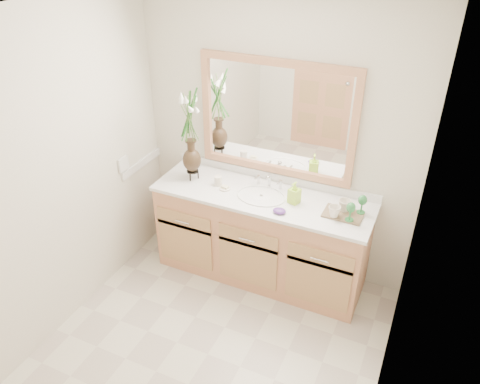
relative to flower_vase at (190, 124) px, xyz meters
The scene contains 20 objects.
floor 1.81m from the flower_vase, 57.28° to the right, with size 2.60×2.60×0.00m, color beige.
ceiling 1.61m from the flower_vase, 57.28° to the right, with size 2.40×2.60×0.02m, color white.
wall_back 0.73m from the flower_vase, 23.16° to the left, with size 2.40×0.02×2.40m, color silver.
wall_left 1.17m from the flower_vase, 118.11° to the right, with size 0.02×2.60×2.40m, color silver.
wall_right 2.12m from the flower_vase, 28.79° to the right, with size 0.02×2.60×2.40m, color silver.
vanity 1.15m from the flower_vase, ahead, with size 1.80×0.55×0.80m.
counter 0.84m from the flower_vase, ahead, with size 1.84×0.57×0.03m, color white.
sink 0.87m from the flower_vase, ahead, with size 0.38×0.34×0.23m.
mirror 0.71m from the flower_vase, 21.52° to the left, with size 1.32×0.04×0.97m.
switch_plate 0.69m from the flower_vase, 154.37° to the right, with size 0.02×0.12×0.12m, color white.
flower_vase is the anchor object (origin of this frame).
tumbler 0.54m from the flower_vase, ahead, with size 0.07×0.07×0.09m, color silver.
soap_dish 0.61m from the flower_vase, ahead, with size 0.09×0.09×0.03m.
soap_bottle 1.03m from the flower_vase, ahead, with size 0.07×0.08×0.16m, color #AAE235.
purple_dish 1.03m from the flower_vase, 12.42° to the right, with size 0.10×0.08×0.04m, color #51287A.
tray 1.43m from the flower_vase, ahead, with size 0.30×0.20×0.01m, color brown.
mug_left 1.36m from the flower_vase, ahead, with size 0.09×0.09×0.09m, color silver.
mug_right 1.40m from the flower_vase, ahead, with size 0.10×0.10×0.10m, color silver.
goblet_front 1.45m from the flower_vase, ahead, with size 0.07×0.07×0.15m.
goblet_back 1.51m from the flower_vase, ahead, with size 0.07×0.07×0.15m.
Camera 1 is at (1.20, -2.04, 2.84)m, focal length 35.00 mm.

